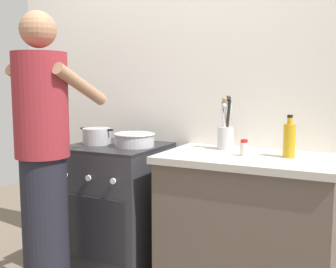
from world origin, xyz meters
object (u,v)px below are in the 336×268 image
object	(u,v)px
mixing_bowl	(134,139)
spice_bottle	(244,148)
person	(44,164)
utensil_crock	(226,133)
oil_bottle	(289,140)
pot	(97,136)
stove_range	(117,210)

from	to	relation	value
mixing_bowl	spice_bottle	distance (m)	0.74
person	utensil_crock	bearing A→B (deg)	40.11
person	spice_bottle	bearing A→B (deg)	27.61
utensil_crock	spice_bottle	distance (m)	0.25
utensil_crock	oil_bottle	size ratio (longest dim) A/B	1.41
pot	spice_bottle	bearing A→B (deg)	0.34
utensil_crock	oil_bottle	xyz separation A→B (m)	(0.41, -0.11, -0.01)
mixing_bowl	person	distance (m)	0.62
mixing_bowl	stove_range	bearing A→B (deg)	-179.09
spice_bottle	utensil_crock	bearing A→B (deg)	133.60
stove_range	spice_bottle	xyz separation A→B (m)	(0.88, -0.02, 0.50)
mixing_bowl	spice_bottle	size ratio (longest dim) A/B	2.88
stove_range	utensil_crock	xyz separation A→B (m)	(0.71, 0.16, 0.56)
utensil_crock	person	world-z (taller)	person
spice_bottle	oil_bottle	bearing A→B (deg)	15.85
mixing_bowl	person	world-z (taller)	person
utensil_crock	person	xyz separation A→B (m)	(-0.84, -0.70, -0.15)
spice_bottle	person	bearing A→B (deg)	-152.39
mixing_bowl	utensil_crock	distance (m)	0.59
stove_range	spice_bottle	bearing A→B (deg)	-1.38
stove_range	person	size ratio (longest dim) A/B	0.53
person	mixing_bowl	bearing A→B (deg)	64.16
mixing_bowl	utensil_crock	xyz separation A→B (m)	(0.57, 0.15, 0.06)
mixing_bowl	spice_bottle	bearing A→B (deg)	-1.81
mixing_bowl	oil_bottle	distance (m)	0.98
pot	mixing_bowl	world-z (taller)	pot
mixing_bowl	oil_bottle	size ratio (longest dim) A/B	1.15
stove_range	mixing_bowl	size ratio (longest dim) A/B	3.29
pot	person	bearing A→B (deg)	-88.46
utensil_crock	person	bearing A→B (deg)	-139.89
stove_range	person	bearing A→B (deg)	-102.97
stove_range	utensil_crock	bearing A→B (deg)	12.47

